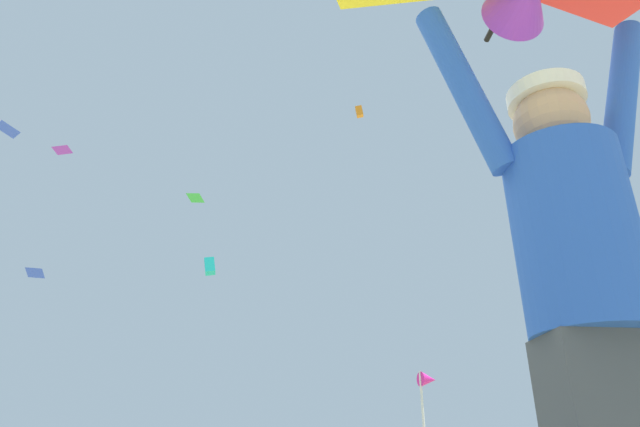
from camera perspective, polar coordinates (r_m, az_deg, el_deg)
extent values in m
cylinder|color=blue|center=(1.74, 24.90, -2.34)|extent=(0.42, 0.42, 0.56)
sphere|color=tan|center=(1.91, 22.77, 8.64)|extent=(0.23, 0.23, 0.23)
cylinder|color=white|center=(1.96, 22.31, 10.97)|extent=(0.30, 0.30, 0.05)
cylinder|color=blue|center=(2.10, 28.77, 10.56)|extent=(0.29, 0.16, 0.62)
cylinder|color=blue|center=(1.88, 14.75, 12.50)|extent=(0.29, 0.16, 0.62)
pyramid|color=blue|center=(16.93, -29.53, 7.61)|extent=(0.65, 0.67, 0.25)
pyramid|color=green|center=(20.72, -12.74, 1.63)|extent=(0.65, 0.65, 0.23)
pyramid|color=blue|center=(28.18, -27.37, -5.43)|extent=(1.02, 0.99, 0.41)
cube|color=orange|center=(36.78, 4.08, 10.47)|extent=(0.69, 0.60, 0.79)
pyramid|color=purple|center=(22.76, -25.11, 6.02)|extent=(0.76, 0.77, 0.18)
cube|color=#19B2AD|center=(35.13, -11.34, -5.37)|extent=(0.84, 0.86, 1.14)
cone|color=#DB2393|center=(9.45, 11.12, -16.50)|extent=(0.28, 0.24, 0.24)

